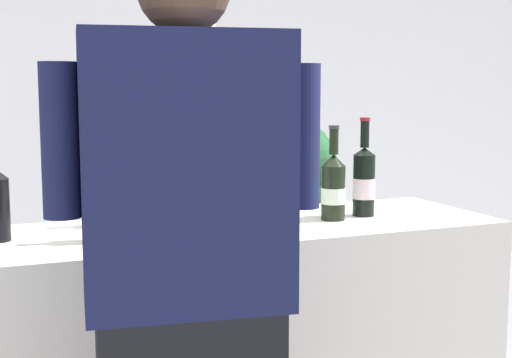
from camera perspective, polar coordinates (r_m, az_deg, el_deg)
name	(u,v)px	position (r m, az deg, el deg)	size (l,w,h in m)	color
wall_back	(80,84)	(4.84, -13.67, 7.31)	(8.00, 0.10, 2.80)	white
wine_bottle_1	(363,181)	(2.56, 8.45, -0.12)	(0.08, 0.08, 0.35)	black
wine_bottle_2	(134,190)	(2.40, -9.60, -0.88)	(0.08, 0.08, 0.31)	black
wine_bottle_3	(333,186)	(2.47, 6.10, -0.58)	(0.08, 0.08, 0.32)	black
wine_bottle_4	(264,176)	(2.54, 0.63, 0.20)	(0.07, 0.07, 0.36)	black
wine_bottle_5	(112,203)	(2.16, -11.26, -1.83)	(0.08, 0.08, 0.30)	black
wine_glass	(238,192)	(2.31, -1.42, -1.04)	(0.08, 0.08, 0.17)	silver
person_server	(191,217)	(3.02, -5.14, -2.99)	(0.58, 0.28, 1.73)	black
person_guest	(188,334)	(1.69, -5.38, -12.04)	(0.61, 0.30, 1.70)	black
potted_shrub	(290,196)	(3.80, 2.66, -1.36)	(0.56, 0.57, 1.21)	brown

